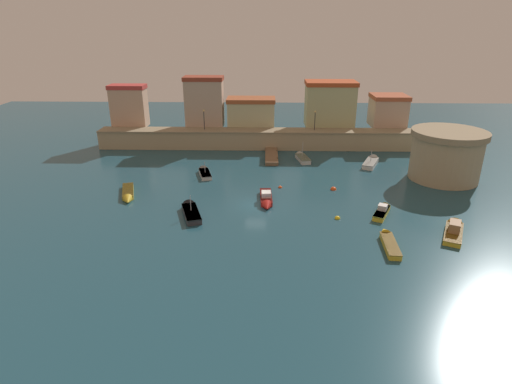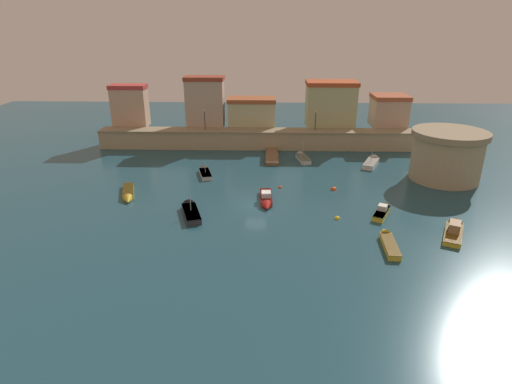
% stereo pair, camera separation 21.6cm
% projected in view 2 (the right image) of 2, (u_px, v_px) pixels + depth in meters
% --- Properties ---
extents(ground_plane, '(137.17, 137.17, 0.00)m').
position_uv_depth(ground_plane, '(256.00, 205.00, 50.54)').
color(ground_plane, '#1E4756').
extents(quay_wall, '(54.77, 3.77, 3.18)m').
position_uv_depth(quay_wall, '(260.00, 139.00, 72.72)').
color(quay_wall, tan).
rests_on(quay_wall, ground).
extents(old_town_backdrop, '(51.95, 5.74, 8.67)m').
position_uv_depth(old_town_backdrop, '(276.00, 106.00, 74.57)').
color(old_town_backdrop, tan).
rests_on(old_town_backdrop, ground).
extents(fortress_tower, '(9.93, 9.93, 6.84)m').
position_uv_depth(fortress_tower, '(447.00, 155.00, 57.57)').
color(fortress_tower, tan).
rests_on(fortress_tower, ground).
extents(pier_dock, '(2.00, 8.10, 0.70)m').
position_uv_depth(pier_dock, '(272.00, 156.00, 67.80)').
color(pier_dock, brown).
rests_on(pier_dock, ground).
extents(quay_lamp_0, '(0.32, 0.32, 3.40)m').
position_uv_depth(quay_lamp_0, '(205.00, 116.00, 71.52)').
color(quay_lamp_0, black).
rests_on(quay_lamp_0, quay_wall).
extents(quay_lamp_1, '(0.32, 0.32, 3.32)m').
position_uv_depth(quay_lamp_1, '(316.00, 117.00, 71.04)').
color(quay_lamp_1, black).
rests_on(quay_lamp_1, quay_wall).
extents(moored_boat_0, '(3.94, 6.29, 2.82)m').
position_uv_depth(moored_boat_0, '(372.00, 161.00, 65.01)').
color(moored_boat_0, white).
rests_on(moored_boat_0, ground).
extents(moored_boat_1, '(1.54, 6.05, 1.13)m').
position_uv_depth(moored_boat_1, '(388.00, 241.00, 41.59)').
color(moored_boat_1, gold).
rests_on(moored_boat_1, ground).
extents(moored_boat_2, '(1.57, 5.96, 1.55)m').
position_uv_depth(moored_boat_2, '(266.00, 200.00, 51.11)').
color(moored_boat_2, red).
rests_on(moored_boat_2, ground).
extents(moored_boat_3, '(4.20, 6.48, 2.00)m').
position_uv_depth(moored_boat_3, '(454.00, 229.00, 43.86)').
color(moored_boat_3, gold).
rests_on(moored_boat_3, ground).
extents(moored_boat_4, '(3.40, 6.48, 2.91)m').
position_uv_depth(moored_boat_4, '(190.00, 209.00, 48.52)').
color(moored_boat_4, '#333338').
rests_on(moored_boat_4, ground).
extents(moored_boat_5, '(2.71, 5.42, 2.48)m').
position_uv_depth(moored_boat_5, '(205.00, 172.00, 60.78)').
color(moored_boat_5, silver).
rests_on(moored_boat_5, ground).
extents(moored_boat_6, '(3.30, 5.11, 1.44)m').
position_uv_depth(moored_boat_6, '(383.00, 210.00, 48.26)').
color(moored_boat_6, gold).
rests_on(moored_boat_6, ground).
extents(moored_boat_7, '(2.44, 5.36, 3.34)m').
position_uv_depth(moored_boat_7, '(302.00, 157.00, 66.97)').
color(moored_boat_7, silver).
rests_on(moored_boat_7, ground).
extents(moored_boat_8, '(3.04, 6.39, 1.25)m').
position_uv_depth(moored_boat_8, '(128.00, 194.00, 52.97)').
color(moored_boat_8, gold).
rests_on(moored_boat_8, ground).
extents(mooring_buoy_0, '(0.62, 0.62, 0.62)m').
position_uv_depth(mooring_buoy_0, '(337.00, 219.00, 47.04)').
color(mooring_buoy_0, yellow).
rests_on(mooring_buoy_0, ground).
extents(mooring_buoy_1, '(0.51, 0.51, 0.51)m').
position_uv_depth(mooring_buoy_1, '(280.00, 188.00, 55.79)').
color(mooring_buoy_1, '#EA4C19').
rests_on(mooring_buoy_1, ground).
extents(mooring_buoy_2, '(0.76, 0.76, 0.76)m').
position_uv_depth(mooring_buoy_2, '(334.00, 190.00, 55.13)').
color(mooring_buoy_2, '#EA4C19').
rests_on(mooring_buoy_2, ground).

